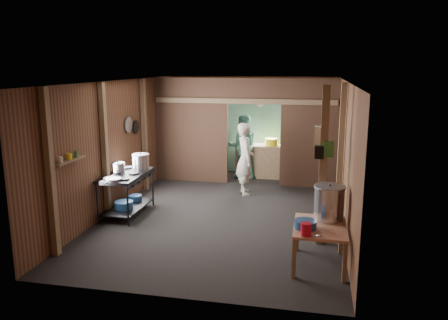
% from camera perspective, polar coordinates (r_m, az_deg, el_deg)
% --- Properties ---
extents(floor, '(4.50, 7.00, 0.00)m').
position_cam_1_polar(floor, '(9.07, 0.26, -6.55)').
color(floor, black).
rests_on(floor, ground).
extents(ceiling, '(4.50, 7.00, 0.00)m').
position_cam_1_polar(ceiling, '(8.60, 0.27, 10.10)').
color(ceiling, '#3F3933').
rests_on(ceiling, ground).
extents(wall_back, '(4.50, 0.00, 2.60)m').
position_cam_1_polar(wall_back, '(12.15, 3.52, 4.52)').
color(wall_back, brown).
rests_on(wall_back, ground).
extents(wall_front, '(4.50, 0.00, 2.60)m').
position_cam_1_polar(wall_front, '(5.45, -7.02, -5.11)').
color(wall_front, brown).
rests_on(wall_front, ground).
extents(wall_left, '(0.00, 7.00, 2.60)m').
position_cam_1_polar(wall_left, '(9.44, -13.26, 2.02)').
color(wall_left, brown).
rests_on(wall_left, ground).
extents(wall_right, '(0.00, 7.00, 2.60)m').
position_cam_1_polar(wall_right, '(8.60, 15.14, 0.94)').
color(wall_right, brown).
rests_on(wall_right, ground).
extents(partition_left, '(1.85, 0.10, 2.60)m').
position_cam_1_polar(partition_left, '(11.16, -4.20, 3.83)').
color(partition_left, brown).
rests_on(partition_left, floor).
extents(partition_right, '(1.35, 0.10, 2.60)m').
position_cam_1_polar(partition_right, '(10.75, 10.88, 3.33)').
color(partition_right, brown).
rests_on(partition_right, floor).
extents(partition_header, '(1.30, 0.10, 0.60)m').
position_cam_1_polar(partition_header, '(10.74, 3.93, 8.88)').
color(partition_header, brown).
rests_on(partition_header, wall_back).
extents(turquoise_panel, '(4.40, 0.06, 2.50)m').
position_cam_1_polar(turquoise_panel, '(12.10, 3.47, 4.25)').
color(turquoise_panel, '#8EC8C1').
rests_on(turquoise_panel, wall_back).
extents(back_counter, '(1.20, 0.50, 0.85)m').
position_cam_1_polar(back_counter, '(11.72, 4.53, -0.11)').
color(back_counter, '#9B7B5C').
rests_on(back_counter, floor).
extents(wall_clock, '(0.20, 0.03, 0.20)m').
position_cam_1_polar(wall_clock, '(11.95, 4.68, 7.27)').
color(wall_clock, white).
rests_on(wall_clock, wall_back).
extents(post_left_a, '(0.10, 0.12, 2.60)m').
position_cam_1_polar(post_left_a, '(7.17, -21.41, -1.65)').
color(post_left_a, '#9B7B5C').
rests_on(post_left_a, floor).
extents(post_left_b, '(0.10, 0.12, 2.60)m').
position_cam_1_polar(post_left_b, '(8.70, -15.03, 1.08)').
color(post_left_b, '#9B7B5C').
rests_on(post_left_b, floor).
extents(post_left_c, '(0.10, 0.12, 2.60)m').
position_cam_1_polar(post_left_c, '(10.50, -10.19, 3.15)').
color(post_left_c, '#9B7B5C').
rests_on(post_left_c, floor).
extents(post_right, '(0.10, 0.12, 2.60)m').
position_cam_1_polar(post_right, '(8.40, 14.74, 0.71)').
color(post_right, '#9B7B5C').
rests_on(post_right, floor).
extents(post_free, '(0.12, 0.12, 2.60)m').
position_cam_1_polar(post_free, '(7.31, 12.58, -0.86)').
color(post_free, '#9B7B5C').
rests_on(post_free, floor).
extents(cross_beam, '(4.40, 0.12, 0.12)m').
position_cam_1_polar(cross_beam, '(10.74, 2.54, 7.56)').
color(cross_beam, '#9B7B5C').
rests_on(cross_beam, wall_left).
extents(pan_lid_big, '(0.03, 0.34, 0.34)m').
position_cam_1_polar(pan_lid_big, '(9.73, -12.17, 4.45)').
color(pan_lid_big, gray).
rests_on(pan_lid_big, wall_left).
extents(pan_lid_small, '(0.03, 0.30, 0.30)m').
position_cam_1_polar(pan_lid_small, '(10.11, -11.24, 4.20)').
color(pan_lid_small, black).
rests_on(pan_lid_small, wall_left).
extents(wall_shelf, '(0.14, 0.80, 0.03)m').
position_cam_1_polar(wall_shelf, '(7.55, -19.24, -0.06)').
color(wall_shelf, '#9B7B5C').
rests_on(wall_shelf, wall_left).
extents(jar_white, '(0.07, 0.07, 0.10)m').
position_cam_1_polar(jar_white, '(7.33, -20.26, 0.03)').
color(jar_white, white).
rests_on(jar_white, wall_shelf).
extents(jar_yellow, '(0.08, 0.08, 0.10)m').
position_cam_1_polar(jar_yellow, '(7.54, -19.27, 0.43)').
color(jar_yellow, yellow).
rests_on(jar_yellow, wall_shelf).
extents(jar_green, '(0.06, 0.06, 0.10)m').
position_cam_1_polar(jar_green, '(7.72, -18.45, 0.75)').
color(jar_green, '#377B33').
rests_on(jar_green, wall_shelf).
extents(bag_white, '(0.22, 0.15, 0.32)m').
position_cam_1_polar(bag_white, '(7.29, 12.35, 2.97)').
color(bag_white, white).
rests_on(bag_white, post_free).
extents(bag_green, '(0.16, 0.12, 0.24)m').
position_cam_1_polar(bag_green, '(7.19, 13.26, 1.34)').
color(bag_green, '#377B33').
rests_on(bag_green, post_free).
extents(bag_black, '(0.14, 0.10, 0.20)m').
position_cam_1_polar(bag_black, '(7.18, 12.12, 0.97)').
color(bag_black, black).
rests_on(bag_black, post_free).
extents(gas_range, '(0.72, 1.40, 0.82)m').
position_cam_1_polar(gas_range, '(8.97, -12.38, -4.29)').
color(gas_range, black).
rests_on(gas_range, floor).
extents(prep_table, '(0.75, 1.04, 0.61)m').
position_cam_1_polar(prep_table, '(6.78, 12.11, -10.68)').
color(prep_table, tan).
rests_on(prep_table, floor).
extents(stove_pot_large, '(0.44, 0.44, 0.35)m').
position_cam_1_polar(stove_pot_large, '(9.10, -10.62, -0.31)').
color(stove_pot_large, silver).
rests_on(stove_pot_large, gas_range).
extents(stove_pot_med, '(0.28, 0.28, 0.23)m').
position_cam_1_polar(stove_pot_med, '(8.95, -13.41, -1.03)').
color(stove_pot_med, silver).
rests_on(stove_pot_med, gas_range).
extents(frying_pan, '(0.30, 0.51, 0.07)m').
position_cam_1_polar(frying_pan, '(8.38, -14.00, -2.44)').
color(frying_pan, gray).
rests_on(frying_pan, gas_range).
extents(blue_tub_front, '(0.36, 0.36, 0.15)m').
position_cam_1_polar(blue_tub_front, '(8.89, -12.72, -5.66)').
color(blue_tub_front, navy).
rests_on(blue_tub_front, gas_range).
extents(blue_tub_back, '(0.27, 0.27, 0.11)m').
position_cam_1_polar(blue_tub_back, '(9.38, -11.34, -4.78)').
color(blue_tub_back, navy).
rests_on(blue_tub_back, gas_range).
extents(stock_pot, '(0.53, 0.53, 0.54)m').
position_cam_1_polar(stock_pot, '(6.90, 13.34, -5.42)').
color(stock_pot, silver).
rests_on(stock_pot, prep_table).
extents(wash_basin, '(0.32, 0.32, 0.12)m').
position_cam_1_polar(wash_basin, '(6.52, 10.42, -8.11)').
color(wash_basin, navy).
rests_on(wash_basin, prep_table).
extents(pink_bucket, '(0.15, 0.15, 0.18)m').
position_cam_1_polar(pink_bucket, '(6.25, 10.49, -8.74)').
color(pink_bucket, red).
rests_on(pink_bucket, prep_table).
extents(knife, '(0.30, 0.12, 0.01)m').
position_cam_1_polar(knife, '(6.26, 11.21, -9.53)').
color(knife, silver).
rests_on(knife, prep_table).
extents(yellow_tub, '(0.33, 0.33, 0.18)m').
position_cam_1_polar(yellow_tub, '(11.59, 6.09, 2.31)').
color(yellow_tub, yellow).
rests_on(yellow_tub, back_counter).
extents(red_cup, '(0.13, 0.13, 0.15)m').
position_cam_1_polar(red_cup, '(11.69, 2.55, 2.38)').
color(red_cup, '#9B300B').
rests_on(red_cup, back_counter).
extents(cook, '(0.57, 0.70, 1.64)m').
position_cam_1_polar(cook, '(10.06, 2.73, 0.16)').
color(cook, beige).
rests_on(cook, floor).
extents(worker_back, '(0.92, 0.78, 1.65)m').
position_cam_1_polar(worker_back, '(11.53, 2.40, 1.74)').
color(worker_back, teal).
rests_on(worker_back, floor).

